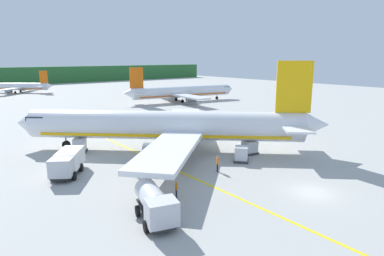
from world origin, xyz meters
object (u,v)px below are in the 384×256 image
service_truck_fuel (68,162)px  cargo_container_far (250,147)px  service_truck_baggage (155,203)px  airliner_far_taxiway (16,87)px  airliner_mid_apron (182,92)px  cargo_container_mid (80,145)px  crew_loader_left (136,168)px  airliner_foreground (169,126)px  cargo_container_near (241,154)px  crew_marshaller (218,162)px  crew_loader_right (176,188)px

service_truck_fuel → cargo_container_far: bearing=-18.0°
service_truck_baggage → service_truck_fuel: bearing=97.5°
airliner_far_taxiway → airliner_mid_apron: bearing=-60.4°
airliner_mid_apron → cargo_container_mid: airliner_mid_apron is taller
service_truck_baggage → crew_loader_left: size_ratio=3.65×
airliner_foreground → cargo_container_near: size_ratio=13.76×
service_truck_fuel → airliner_mid_apron: bearing=41.7°
cargo_container_far → crew_marshaller: size_ratio=1.16×
cargo_container_near → crew_marshaller: cargo_container_near is taller
airliner_mid_apron → service_truck_fuel: size_ratio=5.58×
airliner_mid_apron → crew_loader_left: airliner_mid_apron is taller
crew_loader_right → service_truck_fuel: bearing=114.7°
service_truck_baggage → cargo_container_far: size_ratio=2.97×
airliner_far_taxiway → cargo_container_near: airliner_far_taxiway is taller
service_truck_fuel → cargo_container_far: (21.03, -6.84, -0.56)m
airliner_mid_apron → service_truck_fuel: (-44.71, -39.84, -1.35)m
cargo_container_far → crew_loader_right: bearing=-161.3°
cargo_container_near → cargo_container_far: 3.67m
airliner_far_taxiway → service_truck_baggage: airliner_far_taxiway is taller
service_truck_fuel → service_truck_baggage: size_ratio=1.00×
airliner_foreground → crew_loader_right: bearing=-122.0°
airliner_foreground → cargo_container_far: bearing=-46.1°
airliner_foreground → crew_marshaller: (-0.52, -10.12, -2.34)m
airliner_mid_apron → cargo_container_far: airliner_mid_apron is taller
airliner_foreground → cargo_container_far: 10.97m
service_truck_fuel → cargo_container_mid: bearing=61.9°
airliner_mid_apron → cargo_container_near: airliner_mid_apron is taller
airliner_mid_apron → service_truck_baggage: airliner_mid_apron is taller
service_truck_baggage → crew_marshaller: 12.33m
cargo_container_near → crew_loader_right: (-12.19, -3.63, 0.05)m
airliner_mid_apron → cargo_container_mid: (-40.71, -32.34, -1.83)m
crew_marshaller → service_truck_fuel: bearing=144.8°
cargo_container_near → crew_loader_right: bearing=-163.4°
crew_loader_left → cargo_container_near: bearing=-15.1°
cargo_container_near → cargo_container_far: size_ratio=1.17×
crew_marshaller → cargo_container_near: bearing=9.9°
cargo_container_far → airliner_foreground: bearing=133.9°
cargo_container_far → service_truck_baggage: bearing=-158.6°
service_truck_fuel → crew_marshaller: (13.11, -9.26, -0.37)m
service_truck_fuel → crew_marshaller: 16.05m
service_truck_fuel → service_truck_baggage: bearing=-82.5°
airliner_foreground → cargo_container_near: airliner_foreground is taller
airliner_far_taxiway → cargo_container_mid: (-9.07, -88.09, -1.26)m
airliner_mid_apron → cargo_container_mid: size_ratio=14.59×
airliner_mid_apron → cargo_container_far: size_ratio=16.55×
cargo_container_mid → crew_marshaller: (9.10, -16.76, 0.11)m
cargo_container_near → cargo_container_far: cargo_container_near is taller
service_truck_fuel → crew_loader_left: bearing=-43.5°
service_truck_baggage → cargo_container_far: (19.15, 7.51, -0.53)m
airliner_foreground → crew_loader_left: bearing=-144.2°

